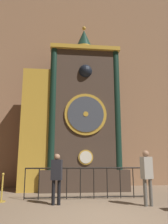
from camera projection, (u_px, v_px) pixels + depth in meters
The scene contains 7 objects.
ground_plane at pixel (104, 218), 5.40m from camera, with size 28.00×28.00×0.00m, color #75604C.
cathedral_back_wall at pixel (80, 65), 13.06m from camera, with size 24.00×0.32×13.84m.
clock_tower at pixel (75, 117), 10.77m from camera, with size 4.98×1.78×8.48m.
railing_fence at pixel (87, 181), 8.10m from camera, with size 4.57×0.05×1.12m.
visitor_near at pixel (57, 174), 7.10m from camera, with size 0.38×0.29×1.60m.
visitor_far at pixel (147, 172), 6.96m from camera, with size 0.39×0.31×1.70m.
stanchion_post at pixel (2, 193), 7.44m from camera, with size 0.28×0.28×0.96m.
Camera 1 is at (-1.11, -5.74, 1.46)m, focal length 35.00 mm.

